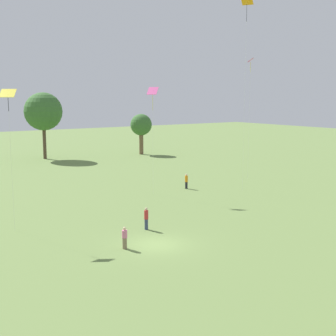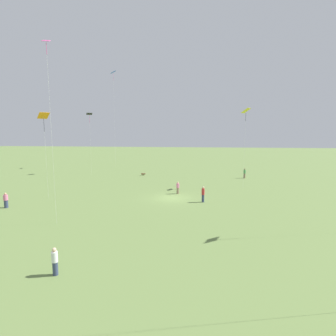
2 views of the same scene
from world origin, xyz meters
name	(u,v)px [view 2 (image 2 of 2)]	position (x,y,z in m)	size (l,w,h in m)	color
ground_plane	(172,198)	(0.00, 0.00, 0.00)	(240.00, 240.00, 0.00)	olive
person_0	(203,194)	(1.51, 3.81, 0.94)	(0.44, 0.44, 1.85)	#333D5B
person_1	(6,200)	(6.47, -17.20, 0.80)	(0.60, 0.60, 1.65)	#333D5B
person_2	(178,188)	(-2.39, 0.54, 0.80)	(0.52, 0.52, 1.62)	#847056
person_3	(245,173)	(-15.97, 11.28, 0.86)	(0.54, 0.54, 1.74)	#847056
person_4	(55,261)	(18.47, -4.57, 0.81)	(0.49, 0.49, 1.62)	#333D5B
kite_0	(113,76)	(-28.35, -16.58, 20.94)	(1.63, 1.56, 22.10)	blue
kite_1	(47,59)	(10.46, -9.14, 13.96)	(0.71, 0.74, 15.54)	#E54C99
kite_2	(44,118)	(1.66, -15.31, 9.80)	(1.55, 1.51, 10.42)	orange
kite_5	(246,113)	(-7.52, 9.75, 10.87)	(1.53, 1.46, 11.48)	yellow
kite_7	(89,116)	(-18.10, -18.19, 11.33)	(1.43, 1.44, 11.87)	black
dog_0	(143,174)	(-16.56, -7.24, 0.32)	(0.38, 0.87, 0.49)	brown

